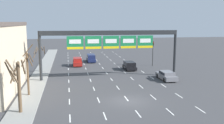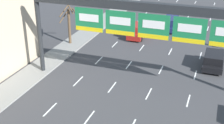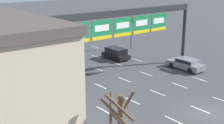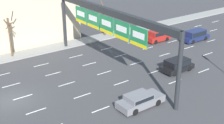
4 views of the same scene
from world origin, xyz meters
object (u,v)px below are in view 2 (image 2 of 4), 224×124
Objects in this scene: sign_gantry at (155,19)px; suv_red at (138,30)px; suv_navy at (171,22)px; suv_black at (214,60)px; tree_bare_third at (69,22)px.

suv_red is (-4.75, 12.55, -5.40)m from sign_gantry.
suv_navy reaches higher than suv_black.
tree_bare_third is at bearing 146.79° from sign_gantry.
suv_red is at bearing 35.66° from tree_bare_third.
sign_gantry is 9.81m from suv_black.
suv_black is at bearing -32.06° from suv_red.
sign_gantry is 5.58× the size of suv_red.
suv_navy is at bearing 55.99° from suv_red.
tree_bare_third is (-11.62, 7.61, -3.61)m from sign_gantry.
suv_black is at bearing 54.46° from sign_gantry.
sign_gantry is 3.82× the size of tree_bare_third.
suv_black is 0.71× the size of tree_bare_third.
suv_red is 8.66m from tree_bare_third.
suv_black is (4.73, 6.62, -5.49)m from sign_gantry.
sign_gantry reaches higher than tree_bare_third.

